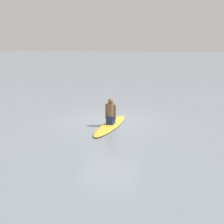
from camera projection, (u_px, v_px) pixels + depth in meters
ground_plane at (110, 121)px, 10.66m from camera, size 400.00×400.00×0.00m
surfboard at (111, 125)px, 9.85m from camera, size 3.02×0.91×0.11m
person_paddler at (111, 112)px, 9.73m from camera, size 0.35×0.44×0.99m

